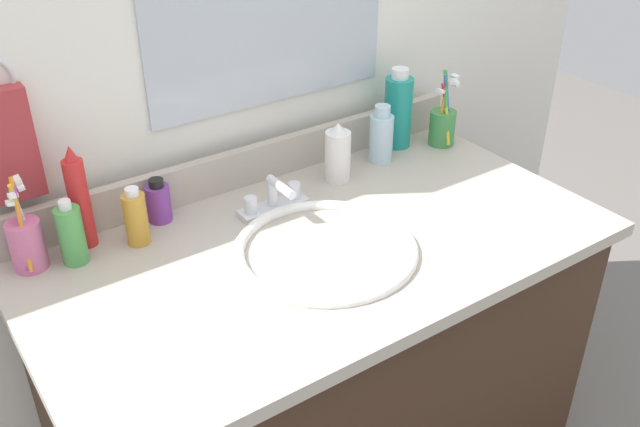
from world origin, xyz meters
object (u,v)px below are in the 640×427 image
Objects in this scene: cup_pink at (26,242)px; bottle_mouthwash_teal at (398,111)px; hand_towel at (5,146)px; bottle_lotion_white at (338,154)px; faucet at (274,199)px; bottle_cream_purple at (159,202)px; bottle_toner_green at (71,235)px; cup_green at (443,124)px; bottle_spray_red at (79,200)px; bottle_oil_amber at (136,218)px; bottle_gel_clear at (381,136)px.

bottle_mouthwash_teal is at bearing 1.32° from cup_pink.
hand_towel is 0.71m from bottle_lotion_white.
faucet is 0.25m from bottle_cream_purple.
bottle_lotion_white is (0.62, -0.01, 0.00)m from bottle_toner_green.
bottle_cream_purple is 0.76m from cup_green.
bottle_mouthwash_teal reaches higher than bottle_lotion_white.
bottle_spray_red reaches higher than bottle_lotion_white.
hand_towel is 0.54m from faucet.
bottle_toner_green reaches higher than bottle_cream_purple.
bottle_oil_amber is at bearing -141.78° from bottle_cream_purple.
bottle_toner_green is at bearing -179.58° from bottle_gel_clear.
bottle_toner_green is 0.94× the size of bottle_gel_clear.
bottle_toner_green is at bearing 177.50° from bottle_oil_amber.
cup_pink reaches higher than bottle_oil_amber.
hand_towel is 1.00× the size of bottle_spray_red.
bottle_oil_amber is at bearing 178.92° from bottle_lotion_white.
bottle_cream_purple is 0.65m from bottle_mouthwash_teal.
bottle_spray_red is 1.12× the size of cup_green.
bottle_oil_amber is at bearing -31.82° from hand_towel.
bottle_mouthwash_teal reaches higher than bottle_gel_clear.
bottle_gel_clear is at bearing 9.93° from faucet.
bottle_cream_purple is at bearing 1.36° from bottle_spray_red.
cup_pink is at bearing 158.84° from bottle_toner_green.
hand_towel is 0.17m from bottle_spray_red.
cup_green is (1.01, -0.12, -0.17)m from hand_towel.
bottle_oil_amber is (-0.64, -0.01, -0.01)m from bottle_gel_clear.
bottle_cream_purple is (-0.22, 0.11, 0.02)m from faucet.
faucet is 0.84× the size of cup_pink.
bottle_spray_red is at bearing 8.51° from cup_pink.
bottle_lotion_white reaches higher than bottle_oil_amber.
bottle_cream_purple is 0.57m from bottle_gel_clear.
bottle_lotion_white is at bearing 11.34° from faucet.
bottle_lotion_white is 0.75× the size of cup_pink.
faucet is 0.73× the size of bottle_spray_red.
bottle_gel_clear reaches higher than bottle_lotion_white.
hand_towel is 0.27m from bottle_oil_amber.
cup_pink is at bearing -178.68° from bottle_mouthwash_teal.
bottle_spray_red is (-0.38, 0.10, 0.07)m from faucet.
cup_pink is at bearing 178.36° from bottle_gel_clear.
bottle_spray_red reaches higher than bottle_mouthwash_teal.
bottle_spray_red is (-0.09, 0.05, 0.04)m from bottle_oil_amber.
bottle_cream_purple is (0.26, -0.06, -0.18)m from hand_towel.
bottle_toner_green is at bearing 172.60° from faucet.
bottle_mouthwash_teal is 1.07× the size of cup_pink.
bottle_mouthwash_teal is 0.12m from cup_green.
cup_pink is at bearing -175.63° from bottle_cream_purple.
bottle_lotion_white is at bearing -1.37° from bottle_toner_green.
bottle_gel_clear is at bearing 0.42° from bottle_toner_green.
bottle_spray_red is (-0.72, 0.04, 0.04)m from bottle_gel_clear.
cup_green is (0.95, -0.01, -0.01)m from bottle_toner_green.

